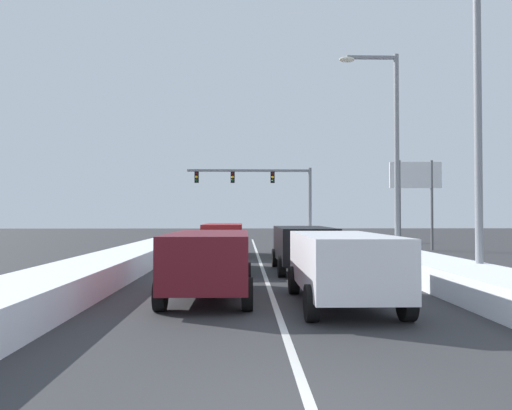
# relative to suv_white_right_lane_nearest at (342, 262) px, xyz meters

# --- Properties ---
(ground_plane) EXTENTS (120.00, 120.00, 0.00)m
(ground_plane) POSITION_rel_suv_white_right_lane_nearest_xyz_m (-1.56, 7.94, -1.02)
(ground_plane) COLOR #333335
(lane_stripe_between_right_lane_and_center_lane) EXTENTS (0.14, 39.57, 0.01)m
(lane_stripe_between_right_lane_and_center_lane) POSITION_rel_suv_white_right_lane_nearest_xyz_m (-1.56, 11.54, -1.01)
(lane_stripe_between_right_lane_and_center_lane) COLOR silver
(lane_stripe_between_right_lane_and_center_lane) RESTS_ON ground
(snow_bank_right_shoulder) EXTENTS (2.11, 39.57, 0.72)m
(snow_bank_right_shoulder) POSITION_rel_suv_white_right_lane_nearest_xyz_m (3.74, 11.54, -0.65)
(snow_bank_right_shoulder) COLOR white
(snow_bank_right_shoulder) RESTS_ON ground
(snow_bank_left_shoulder) EXTENTS (2.04, 39.57, 0.74)m
(snow_bank_left_shoulder) POSITION_rel_suv_white_right_lane_nearest_xyz_m (-6.86, 11.54, -0.64)
(snow_bank_left_shoulder) COLOR white
(snow_bank_left_shoulder) RESTS_ON ground
(suv_white_right_lane_nearest) EXTENTS (2.16, 4.90, 1.67)m
(suv_white_right_lane_nearest) POSITION_rel_suv_white_right_lane_nearest_xyz_m (0.00, 0.00, 0.00)
(suv_white_right_lane_nearest) COLOR silver
(suv_white_right_lane_nearest) RESTS_ON ground
(suv_black_right_lane_second) EXTENTS (2.16, 4.90, 1.67)m
(suv_black_right_lane_second) POSITION_rel_suv_white_right_lane_nearest_xyz_m (-0.05, 6.87, 0.00)
(suv_black_right_lane_second) COLOR black
(suv_black_right_lane_second) RESTS_ON ground
(sedan_green_right_lane_third) EXTENTS (2.00, 4.50, 1.51)m
(sedan_green_right_lane_third) POSITION_rel_suv_white_right_lane_nearest_xyz_m (0.35, 13.50, -0.25)
(sedan_green_right_lane_third) COLOR #1E5633
(sedan_green_right_lane_third) RESTS_ON ground
(suv_maroon_center_lane_nearest) EXTENTS (2.16, 4.90, 1.67)m
(suv_maroon_center_lane_nearest) POSITION_rel_suv_white_right_lane_nearest_xyz_m (-3.18, 1.10, 0.00)
(suv_maroon_center_lane_nearest) COLOR maroon
(suv_maroon_center_lane_nearest) RESTS_ON ground
(sedan_silver_center_lane_second) EXTENTS (2.00, 4.50, 1.51)m
(sedan_silver_center_lane_second) POSITION_rel_suv_white_right_lane_nearest_xyz_m (-3.30, 6.92, -0.25)
(sedan_silver_center_lane_second) COLOR #B7BABF
(sedan_silver_center_lane_second) RESTS_ON ground
(suv_red_center_lane_third) EXTENTS (2.16, 4.90, 1.67)m
(suv_red_center_lane_third) POSITION_rel_suv_white_right_lane_nearest_xyz_m (-3.38, 13.84, 0.00)
(suv_red_center_lane_third) COLOR maroon
(suv_red_center_lane_third) RESTS_ON ground
(traffic_light_gantry) EXTENTS (10.60, 0.47, 6.20)m
(traffic_light_gantry) POSITION_rel_suv_white_right_lane_nearest_xyz_m (-0.38, 29.51, 3.71)
(traffic_light_gantry) COLOR slate
(traffic_light_gantry) RESTS_ON ground
(street_lamp_right_near) EXTENTS (2.66, 0.36, 9.41)m
(street_lamp_right_near) POSITION_rel_suv_white_right_lane_nearest_xyz_m (4.21, 2.54, 4.52)
(street_lamp_right_near) COLOR gray
(street_lamp_right_near) RESTS_ON ground
(street_lamp_right_mid) EXTENTS (2.66, 0.36, 9.27)m
(street_lamp_right_mid) POSITION_rel_suv_white_right_lane_nearest_xyz_m (4.13, 9.74, 4.45)
(street_lamp_right_mid) COLOR gray
(street_lamp_right_mid) RESTS_ON ground
(roadside_sign_right) EXTENTS (3.20, 0.16, 5.50)m
(roadside_sign_right) POSITION_rel_suv_white_right_lane_nearest_xyz_m (8.21, 17.83, 3.00)
(roadside_sign_right) COLOR #59595B
(roadside_sign_right) RESTS_ON ground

